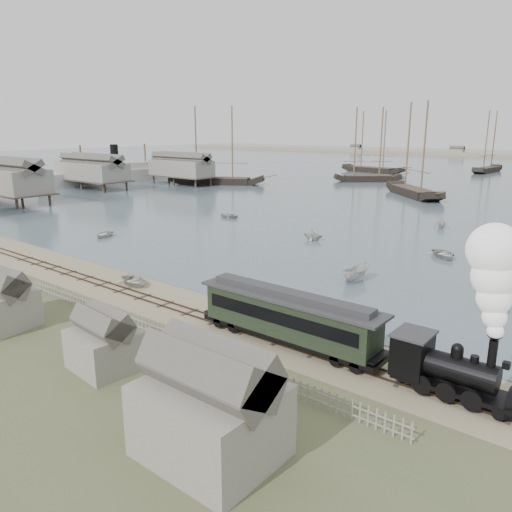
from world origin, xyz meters
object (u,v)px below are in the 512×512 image
Objects in this scene: passenger_coach at (288,316)px; beached_dinghy at (134,281)px; locomotive at (480,328)px; steamship at (115,163)px.

passenger_coach reaches higher than beached_dinghy.
locomotive is 123.63m from steamship.
beached_dinghy is 95.76m from steamship.
locomotive reaches higher than passenger_coach.
passenger_coach is at bearing 180.00° from locomotive.
beached_dinghy is (-31.48, 1.83, -4.03)m from locomotive.
steamship is (-78.50, 54.64, 4.70)m from beached_dinghy.
passenger_coach is at bearing -113.86° from steamship.
locomotive reaches higher than beached_dinghy.
locomotive is 12.39m from passenger_coach.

